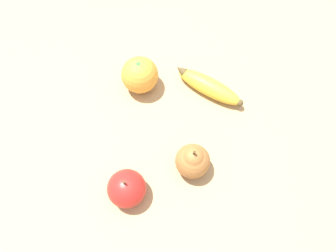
% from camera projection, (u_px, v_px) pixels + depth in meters
% --- Properties ---
extents(ground_plane, '(3.00, 3.00, 0.00)m').
position_uv_depth(ground_plane, '(221.00, 133.00, 0.73)').
color(ground_plane, tan).
extents(banana, '(0.16, 0.13, 0.04)m').
position_uv_depth(banana, '(208.00, 86.00, 0.75)').
color(banana, gold).
rests_on(banana, ground_plane).
extents(orange, '(0.08, 0.08, 0.08)m').
position_uv_depth(orange, '(140.00, 75.00, 0.74)').
color(orange, orange).
rests_on(orange, ground_plane).
extents(pear, '(0.07, 0.07, 0.09)m').
position_uv_depth(pear, '(193.00, 160.00, 0.66)').
color(pear, '#A36633').
rests_on(pear, ground_plane).
extents(apple, '(0.08, 0.08, 0.08)m').
position_uv_depth(apple, '(127.00, 188.00, 0.64)').
color(apple, red).
rests_on(apple, ground_plane).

